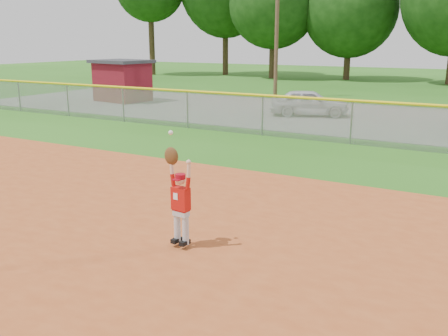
# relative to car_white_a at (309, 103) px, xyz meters

# --- Properties ---
(ground) EXTENTS (120.00, 120.00, 0.00)m
(ground) POSITION_rel_car_white_a_xyz_m (3.45, -15.44, -0.65)
(ground) COLOR #266016
(ground) RESTS_ON ground
(clay_infield) EXTENTS (24.00, 16.00, 0.04)m
(clay_infield) POSITION_rel_car_white_a_xyz_m (3.45, -18.44, -0.63)
(clay_infield) COLOR #A2461D
(clay_infield) RESTS_ON ground
(parking_strip) EXTENTS (44.00, 10.00, 0.03)m
(parking_strip) POSITION_rel_car_white_a_xyz_m (3.45, 0.56, -0.63)
(parking_strip) COLOR slate
(parking_strip) RESTS_ON ground
(car_white_a) EXTENTS (3.90, 2.65, 1.23)m
(car_white_a) POSITION_rel_car_white_a_xyz_m (0.00, 0.00, 0.00)
(car_white_a) COLOR silver
(car_white_a) RESTS_ON parking_strip
(utility_shed) EXTENTS (3.51, 2.92, 2.37)m
(utility_shed) POSITION_rel_car_white_a_xyz_m (-11.45, 0.31, 0.56)
(utility_shed) COLOR #5F0D16
(utility_shed) RESTS_ON ground
(outfield_fence) EXTENTS (40.06, 0.10, 1.55)m
(outfield_fence) POSITION_rel_car_white_a_xyz_m (3.45, -5.44, 0.24)
(outfield_fence) COLOR gray
(outfield_fence) RESTS_ON ground
(power_lines) EXTENTS (19.40, 0.24, 9.00)m
(power_lines) POSITION_rel_car_white_a_xyz_m (4.45, 6.56, 4.03)
(power_lines) COLOR #4C3823
(power_lines) RESTS_ON ground
(ballplayer) EXTENTS (0.55, 0.25, 1.95)m
(ballplayer) POSITION_rel_car_white_a_xyz_m (3.29, -15.65, 0.28)
(ballplayer) COLOR silver
(ballplayer) RESTS_ON ground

